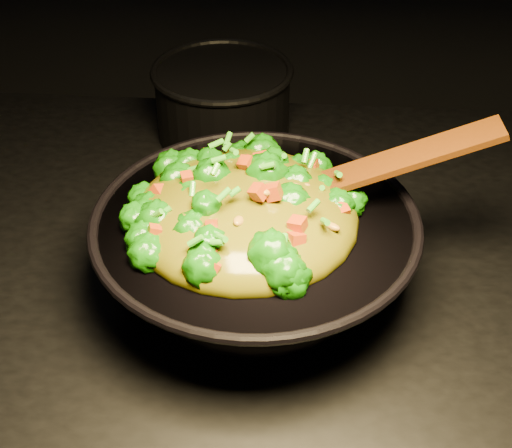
# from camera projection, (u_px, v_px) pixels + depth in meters

# --- Properties ---
(stovetop) EXTENTS (1.20, 0.90, 0.90)m
(stovetop) POSITION_uv_depth(u_px,v_px,m) (211.00, 428.00, 1.35)
(stovetop) COLOR black
(stovetop) RESTS_ON ground
(wok) EXTENTS (0.53, 0.53, 0.12)m
(wok) POSITION_uv_depth(u_px,v_px,m) (255.00, 254.00, 0.96)
(wok) COLOR black
(wok) RESTS_ON stovetop
(stir_fry) EXTENTS (0.35, 0.35, 0.10)m
(stir_fry) POSITION_uv_depth(u_px,v_px,m) (244.00, 188.00, 0.89)
(stir_fry) COLOR #146006
(stir_fry) RESTS_ON wok
(spatula) EXTENTS (0.31, 0.07, 0.13)m
(spatula) POSITION_uv_depth(u_px,v_px,m) (375.00, 168.00, 0.92)
(spatula) COLOR #311506
(spatula) RESTS_ON wok
(back_pot) EXTENTS (0.28, 0.28, 0.14)m
(back_pot) POSITION_uv_depth(u_px,v_px,m) (223.00, 102.00, 1.27)
(back_pot) COLOR black
(back_pot) RESTS_ON stovetop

